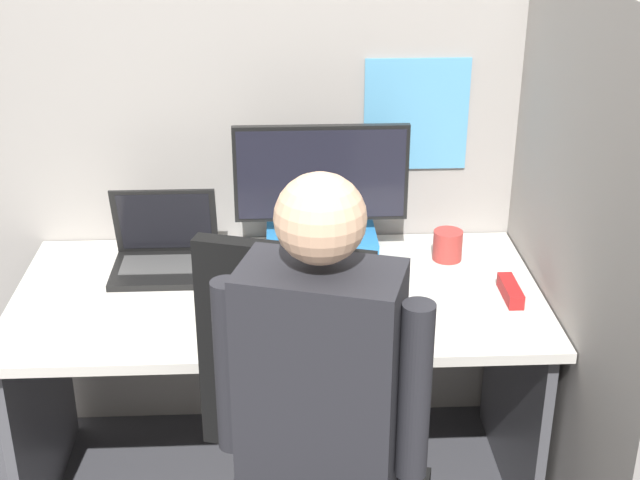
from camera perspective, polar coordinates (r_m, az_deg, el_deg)
The scene contains 12 objects.
cubicle_panel_back at distance 2.96m, azimuth -2.73°, elevation 2.16°, with size 2.04×0.05×1.61m.
cubicle_panel_right at distance 2.63m, azimuth 14.89°, elevation -1.69°, with size 0.04×1.43×1.61m.
desk at distance 2.71m, azimuth -2.65°, elevation -6.38°, with size 1.54×0.77×0.71m.
paper_box at distance 2.82m, azimuth 0.08°, elevation -0.27°, with size 0.34×0.23×0.08m.
monitor at distance 2.74m, azimuth 0.08°, elevation 3.82°, with size 0.54×0.22×0.35m.
laptop at distance 2.77m, azimuth -9.88°, elevation -0.92°, with size 0.32×0.24×0.25m.
mouse at distance 2.57m, azimuth -4.62°, elevation -3.57°, with size 0.06×0.04×0.03m.
stapler at distance 2.63m, azimuth 12.09°, elevation -3.20°, with size 0.04×0.16×0.04m.
carrot_toy at distance 2.36m, azimuth -3.31°, elevation -5.93°, with size 0.05×0.12×0.05m.
office_chair at distance 2.21m, azimuth -0.94°, elevation -14.23°, with size 0.58×0.62×1.06m.
person at distance 1.94m, azimuth 0.63°, elevation -12.03°, with size 0.46×0.50×1.33m.
coffee_mug at distance 2.82m, azimuth 8.17°, elevation -0.34°, with size 0.09×0.09×0.10m.
Camera 1 is at (0.01, -1.94, 1.93)m, focal length 50.00 mm.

